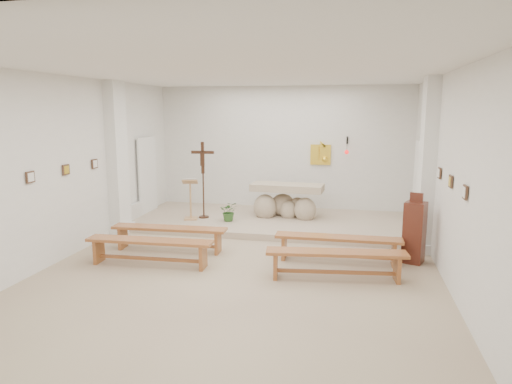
% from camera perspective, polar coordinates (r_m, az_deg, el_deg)
% --- Properties ---
extents(ground, '(7.00, 10.00, 0.00)m').
position_cam_1_polar(ground, '(8.28, -2.13, -9.93)').
color(ground, tan).
rests_on(ground, ground).
extents(wall_left, '(0.02, 10.00, 3.50)m').
position_cam_1_polar(wall_left, '(9.34, -23.47, 2.60)').
color(wall_left, silver).
rests_on(wall_left, ground).
extents(wall_right, '(0.02, 10.00, 3.50)m').
position_cam_1_polar(wall_right, '(7.77, 23.59, 1.21)').
color(wall_right, silver).
rests_on(wall_right, ground).
extents(wall_back, '(7.00, 0.02, 3.50)m').
position_cam_1_polar(wall_back, '(12.72, 3.35, 5.24)').
color(wall_back, silver).
rests_on(wall_back, ground).
extents(ceiling, '(7.00, 10.00, 0.02)m').
position_cam_1_polar(ceiling, '(7.80, -2.31, 14.91)').
color(ceiling, silver).
rests_on(ceiling, wall_back).
extents(sanctuary_platform, '(6.98, 3.00, 0.15)m').
position_cam_1_polar(sanctuary_platform, '(11.54, 2.13, -3.71)').
color(sanctuary_platform, tan).
rests_on(sanctuary_platform, ground).
extents(pilaster_left, '(0.26, 0.55, 3.50)m').
position_cam_1_polar(pilaster_left, '(10.96, -16.92, 4.01)').
color(pilaster_left, white).
rests_on(pilaster_left, ground).
extents(pilaster_right, '(0.26, 0.55, 3.50)m').
position_cam_1_polar(pilaster_right, '(9.70, 20.61, 3.05)').
color(pilaster_right, white).
rests_on(pilaster_right, ground).
extents(gold_wall_relief, '(0.55, 0.04, 0.55)m').
position_cam_1_polar(gold_wall_relief, '(12.58, 8.07, 4.64)').
color(gold_wall_relief, yellow).
rests_on(gold_wall_relief, wall_back).
extents(sanctuary_lamp, '(0.11, 0.36, 0.44)m').
position_cam_1_polar(sanctuary_lamp, '(12.28, 11.28, 5.16)').
color(sanctuary_lamp, black).
rests_on(sanctuary_lamp, wall_back).
extents(station_frame_left_front, '(0.03, 0.20, 0.20)m').
position_cam_1_polar(station_frame_left_front, '(8.70, -26.39, 1.68)').
color(station_frame_left_front, '#472E1F').
rests_on(station_frame_left_front, wall_left).
extents(station_frame_left_mid, '(0.03, 0.20, 0.20)m').
position_cam_1_polar(station_frame_left_mid, '(9.49, -22.67, 2.59)').
color(station_frame_left_mid, '#472E1F').
rests_on(station_frame_left_mid, wall_left).
extents(station_frame_left_rear, '(0.03, 0.20, 0.20)m').
position_cam_1_polar(station_frame_left_rear, '(10.32, -19.53, 3.34)').
color(station_frame_left_rear, '#472E1F').
rests_on(station_frame_left_rear, wall_left).
extents(station_frame_right_front, '(0.03, 0.20, 0.20)m').
position_cam_1_polar(station_frame_right_front, '(7.00, 24.68, -0.03)').
color(station_frame_right_front, '#472E1F').
rests_on(station_frame_right_front, wall_right).
extents(station_frame_right_mid, '(0.03, 0.20, 0.20)m').
position_cam_1_polar(station_frame_right_mid, '(7.97, 23.16, 1.23)').
color(station_frame_right_mid, '#472E1F').
rests_on(station_frame_right_mid, wall_right).
extents(station_frame_right_rear, '(0.03, 0.20, 0.20)m').
position_cam_1_polar(station_frame_right_rear, '(8.94, 21.96, 2.21)').
color(station_frame_right_rear, '#472E1F').
rests_on(station_frame_right_rear, wall_right).
extents(radiator_left, '(0.10, 0.85, 0.52)m').
position_cam_1_polar(radiator_left, '(11.83, -15.17, -2.74)').
color(radiator_left, silver).
rests_on(radiator_left, ground).
extents(radiator_right, '(0.10, 0.85, 0.52)m').
position_cam_1_polar(radiator_right, '(10.66, 19.89, -4.41)').
color(radiator_right, silver).
rests_on(radiator_right, ground).
extents(altar, '(1.85, 0.86, 0.94)m').
position_cam_1_polar(altar, '(11.66, 3.79, -1.38)').
color(altar, tan).
rests_on(altar, sanctuary_platform).
extents(lectern, '(0.44, 0.40, 1.05)m').
position_cam_1_polar(lectern, '(11.46, -8.20, -0.86)').
color(lectern, tan).
rests_on(lectern, sanctuary_platform).
extents(crucifix_stand, '(0.58, 0.25, 1.92)m').
position_cam_1_polar(crucifix_stand, '(11.50, -6.64, 2.21)').
color(crucifix_stand, '#362011').
rests_on(crucifix_stand, sanctuary_platform).
extents(potted_plant, '(0.52, 0.48, 0.49)m').
position_cam_1_polar(potted_plant, '(11.23, -3.37, -2.43)').
color(potted_plant, '#2E5A24').
rests_on(potted_plant, sanctuary_platform).
extents(donation_pedestal, '(0.47, 0.47, 1.34)m').
position_cam_1_polar(donation_pedestal, '(9.10, 19.18, -4.74)').
color(donation_pedestal, '#502417').
rests_on(donation_pedestal, ground).
extents(bench_left_front, '(2.38, 0.48, 0.50)m').
position_cam_1_polar(bench_left_front, '(9.52, -10.78, -5.04)').
color(bench_left_front, '#92592A').
rests_on(bench_left_front, ground).
extents(bench_right_front, '(2.37, 0.41, 0.50)m').
position_cam_1_polar(bench_right_front, '(8.81, 10.20, -6.27)').
color(bench_right_front, '#92592A').
rests_on(bench_right_front, ground).
extents(bench_left_second, '(2.38, 0.47, 0.50)m').
position_cam_1_polar(bench_left_second, '(8.71, -13.16, -6.58)').
color(bench_left_second, '#92592A').
rests_on(bench_left_second, ground).
extents(bench_right_second, '(2.40, 0.67, 0.50)m').
position_cam_1_polar(bench_right_second, '(7.92, 9.96, -8.16)').
color(bench_right_second, '#92592A').
rests_on(bench_right_second, ground).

